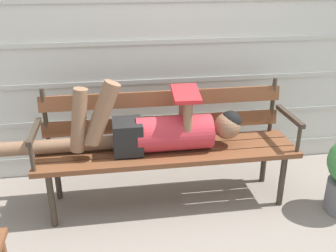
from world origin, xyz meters
The scene contains 4 objects.
ground_plane centered at (0.00, 0.00, 0.00)m, with size 12.00×12.00×0.00m, color gray.
house_siding centered at (0.00, 0.73, 1.09)m, with size 5.45×0.08×2.19m.
park_bench centered at (0.00, 0.23, 0.48)m, with size 1.84×0.45×0.86m.
reclining_person centered at (-0.10, 0.16, 0.59)m, with size 1.71×0.26×0.55m.
Camera 1 is at (-0.37, -2.24, 1.65)m, focal length 40.89 mm.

